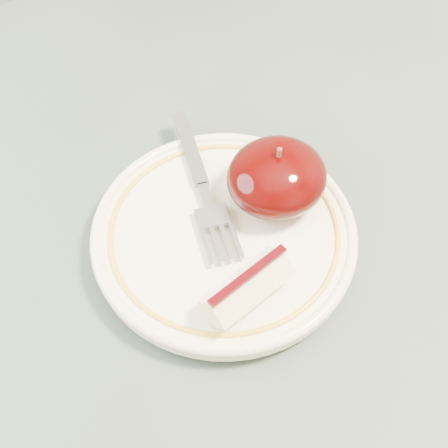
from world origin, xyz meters
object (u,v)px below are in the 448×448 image
table (230,351)px  fork (203,186)px  plate (224,234)px  apple_half (277,177)px

table → fork: size_ratio=5.60×
plate → apple_half: 0.06m
plate → fork: (0.01, 0.04, 0.01)m
plate → apple_half: bearing=7.0°
table → fork: bearing=70.8°
plate → table: bearing=-116.8°
table → apple_half: (0.08, 0.06, 0.13)m
plate → apple_half: apple_half is taller
table → plate: 0.12m
table → fork: 0.15m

